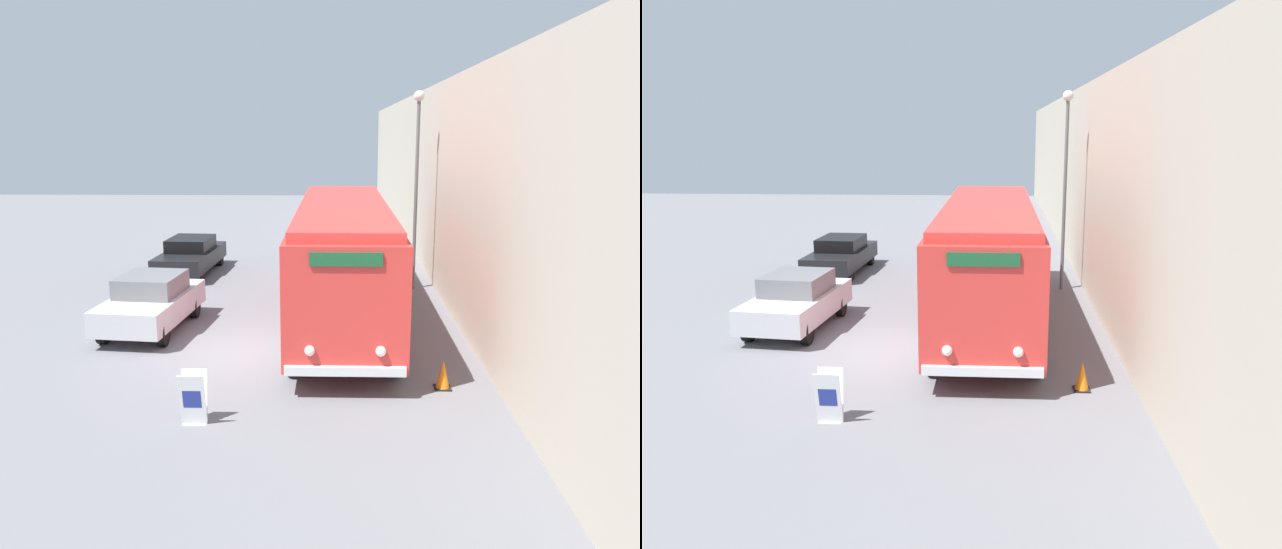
% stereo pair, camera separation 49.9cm
% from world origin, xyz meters
% --- Properties ---
extents(ground_plane, '(80.00, 80.00, 0.00)m').
position_xyz_m(ground_plane, '(0.00, 0.00, 0.00)').
color(ground_plane, slate).
extents(building_wall_right, '(0.30, 60.00, 7.16)m').
position_xyz_m(building_wall_right, '(6.20, 10.00, 3.58)').
color(building_wall_right, '#B2A893').
rests_on(building_wall_right, ground_plane).
extents(vintage_bus, '(2.68, 11.64, 3.50)m').
position_xyz_m(vintage_bus, '(2.71, 3.02, 1.98)').
color(vintage_bus, black).
rests_on(vintage_bus, ground_plane).
extents(sign_board, '(0.51, 0.40, 1.06)m').
position_xyz_m(sign_board, '(-0.21, -3.95, 0.51)').
color(sign_board, gray).
rests_on(sign_board, ground_plane).
extents(streetlamp, '(0.36, 0.36, 6.85)m').
position_xyz_m(streetlamp, '(5.26, 6.85, 4.40)').
color(streetlamp, '#595E60').
rests_on(streetlamp, ground_plane).
extents(parked_car_near, '(2.28, 4.19, 1.58)m').
position_xyz_m(parked_car_near, '(-2.71, 1.89, 0.80)').
color(parked_car_near, black).
rests_on(parked_car_near, ground_plane).
extents(parked_car_mid, '(2.10, 4.52, 1.41)m').
position_xyz_m(parked_car_mid, '(-3.27, 9.14, 0.72)').
color(parked_car_mid, black).
rests_on(parked_car_mid, ground_plane).
extents(traffic_cone, '(0.36, 0.36, 0.65)m').
position_xyz_m(traffic_cone, '(4.86, -2.11, 0.32)').
color(traffic_cone, black).
rests_on(traffic_cone, ground_plane).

